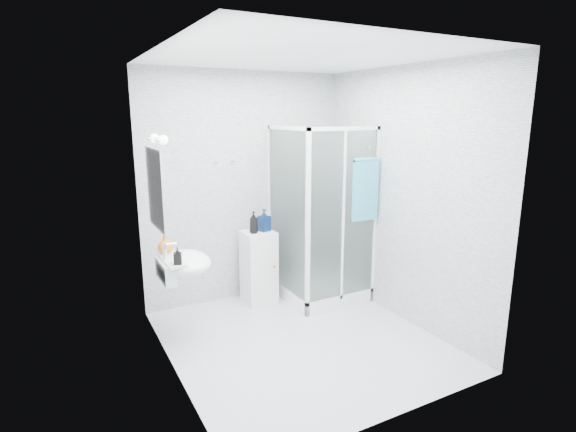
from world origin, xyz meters
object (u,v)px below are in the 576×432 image
shower_enclosure (318,263)px  shampoo_bottle_b (264,220)px  soap_dispenser_black (178,256)px  hand_towel (365,188)px  shampoo_bottle_a (254,222)px  wall_basin (183,264)px  storage_cabinet (259,267)px  soap_dispenser_orange (165,244)px

shower_enclosure → shampoo_bottle_b: 0.80m
shower_enclosure → soap_dispenser_black: bearing=-163.8°
hand_towel → shampoo_bottle_a: (-1.03, 0.64, -0.40)m
shower_enclosure → wall_basin: (-1.66, -0.32, 0.35)m
storage_cabinet → soap_dispenser_black: 1.45m
hand_towel → soap_dispenser_black: size_ratio=4.50×
storage_cabinet → soap_dispenser_orange: (-1.13, -0.41, 0.53)m
wall_basin → hand_towel: bearing=-2.4°
shampoo_bottle_a → soap_dispenser_black: bearing=-144.5°
wall_basin → storage_cabinet: size_ratio=0.67×
shampoo_bottle_a → shower_enclosure: bearing=-18.7°
shower_enclosure → soap_dispenser_black: shower_enclosure is taller
wall_basin → soap_dispenser_black: 0.25m
shower_enclosure → wall_basin: shower_enclosure is taller
wall_basin → hand_towel: hand_towel is taller
wall_basin → soap_dispenser_orange: size_ratio=3.17×
wall_basin → shampoo_bottle_b: shampoo_bottle_b is taller
hand_towel → shampoo_bottle_b: (-0.89, 0.68, -0.40)m
storage_cabinet → soap_dispenser_orange: size_ratio=4.71×
shower_enclosure → soap_dispenser_orange: size_ratio=11.32×
storage_cabinet → shampoo_bottle_a: 0.54m
shower_enclosure → storage_cabinet: (-0.63, 0.27, -0.03)m
soap_dispenser_black → hand_towel: bearing=2.9°
wall_basin → soap_dispenser_orange: 0.26m
shampoo_bottle_a → hand_towel: bearing=-31.7°
wall_basin → shampoo_bottle_b: (1.10, 0.59, 0.16)m
soap_dispenser_orange → storage_cabinet: bearing=19.7°
storage_cabinet → wall_basin: bearing=-150.2°
wall_basin → soap_dispenser_orange: bearing=121.0°
shampoo_bottle_a → soap_dispenser_black: (-1.04, -0.74, -0.02)m
shampoo_bottle_b → storage_cabinet: bearing=-175.6°
hand_towel → soap_dispenser_orange: (-2.09, 0.26, -0.40)m
storage_cabinet → soap_dispenser_black: size_ratio=5.52×
shower_enclosure → storage_cabinet: size_ratio=2.40×
hand_towel → shampoo_bottle_b: 1.18m
shower_enclosure → soap_dispenser_orange: (-1.76, -0.14, 0.50)m
shampoo_bottle_a → shampoo_bottle_b: (0.15, 0.04, 0.00)m
shampoo_bottle_b → wall_basin: bearing=-151.8°
storage_cabinet → shampoo_bottle_b: shampoo_bottle_b is taller
storage_cabinet → hand_towel: 1.50m
shower_enclosure → hand_towel: 1.05m
shampoo_bottle_a → soap_dispenser_orange: bearing=-160.6°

